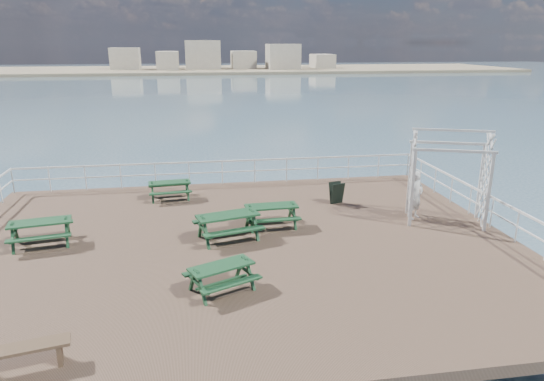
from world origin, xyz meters
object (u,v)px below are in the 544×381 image
at_px(picnic_table_d, 40,228).
at_px(picnic_table_e, 222,272).
at_px(picnic_table_a, 170,186).
at_px(trellis_arbor, 448,182).
at_px(picnic_table_b, 271,211).
at_px(picnic_table_c, 228,221).
at_px(flat_bench_near, 21,353).
at_px(person, 416,195).

height_order(picnic_table_d, picnic_table_e, picnic_table_d).
relative_size(picnic_table_a, trellis_arbor, 0.54).
bearing_deg(trellis_arbor, picnic_table_a, 176.80).
bearing_deg(picnic_table_d, picnic_table_b, -6.51).
bearing_deg(trellis_arbor, picnic_table_d, -159.99).
bearing_deg(picnic_table_c, flat_bench_near, -141.22).
xyz_separation_m(picnic_table_a, person, (8.88, -3.73, 0.35)).
distance_m(picnic_table_b, picnic_table_e, 4.73).
height_order(picnic_table_e, flat_bench_near, picnic_table_e).
xyz_separation_m(picnic_table_c, flat_bench_near, (-4.43, -5.99, -0.23)).
relative_size(picnic_table_b, flat_bench_near, 1.01).
bearing_deg(person, picnic_table_c, 155.33).
bearing_deg(trellis_arbor, picnic_table_e, -134.70).
height_order(picnic_table_b, person, person).
xyz_separation_m(picnic_table_c, person, (6.84, 0.90, 0.26)).
distance_m(picnic_table_a, picnic_table_e, 8.20).
height_order(picnic_table_b, picnic_table_d, picnic_table_d).
height_order(picnic_table_d, flat_bench_near, picnic_table_d).
relative_size(picnic_table_b, trellis_arbor, 0.56).
relative_size(picnic_table_b, picnic_table_e, 0.91).
xyz_separation_m(trellis_arbor, person, (-0.89, 0.51, -0.60)).
relative_size(flat_bench_near, person, 1.05).
bearing_deg(picnic_table_a, picnic_table_c, -71.87).
bearing_deg(flat_bench_near, picnic_table_b, 37.12).
bearing_deg(picnic_table_a, picnic_table_e, -84.12).
bearing_deg(picnic_table_b, trellis_arbor, -7.27).
height_order(picnic_table_c, picnic_table_e, picnic_table_c).
bearing_deg(flat_bench_near, person, 19.62).
bearing_deg(picnic_table_e, picnic_table_b, 41.31).
bearing_deg(picnic_table_e, picnic_table_c, 59.13).
height_order(flat_bench_near, trellis_arbor, trellis_arbor).
bearing_deg(picnic_table_e, trellis_arbor, 0.93).
distance_m(picnic_table_a, picnic_table_c, 5.07).
distance_m(flat_bench_near, person, 13.22).
xyz_separation_m(picnic_table_d, flat_bench_near, (1.42, -6.45, -0.19)).
height_order(picnic_table_a, person, person).
relative_size(picnic_table_e, person, 1.17).
bearing_deg(trellis_arbor, flat_bench_near, -132.00).
height_order(picnic_table_d, person, person).
bearing_deg(trellis_arbor, picnic_table_c, -156.80).
bearing_deg(picnic_table_d, trellis_arbor, -10.18).
bearing_deg(picnic_table_a, picnic_table_b, -51.67).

